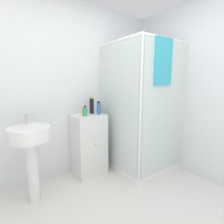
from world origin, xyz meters
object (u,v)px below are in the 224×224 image
object	(u,v)px
sink	(31,144)
shampoo_bottle_blue	(99,108)
soap_dispenser	(85,112)
lotion_bottle_white	(84,111)
shampoo_bottle_tall_black	(92,105)

from	to	relation	value
sink	shampoo_bottle_blue	world-z (taller)	shampoo_bottle_blue
soap_dispenser	lotion_bottle_white	size ratio (longest dim) A/B	1.05
soap_dispenser	shampoo_bottle_blue	world-z (taller)	shampoo_bottle_blue
shampoo_bottle_blue	lotion_bottle_white	bearing A→B (deg)	143.97
sink	lotion_bottle_white	world-z (taller)	lotion_bottle_white
lotion_bottle_white	soap_dispenser	bearing A→B (deg)	-110.90
shampoo_bottle_tall_black	shampoo_bottle_blue	bearing A→B (deg)	-75.03
soap_dispenser	shampoo_bottle_blue	bearing A→B (deg)	-1.98
soap_dispenser	sink	bearing A→B (deg)	-170.65
soap_dispenser	shampoo_bottle_blue	xyz separation A→B (m)	(0.22, -0.01, 0.03)
soap_dispenser	shampoo_bottle_tall_black	world-z (taller)	shampoo_bottle_tall_black
shampoo_bottle_blue	sink	bearing A→B (deg)	-173.22
shampoo_bottle_tall_black	lotion_bottle_white	world-z (taller)	shampoo_bottle_tall_black
shampoo_bottle_blue	lotion_bottle_white	distance (m)	0.22
soap_dispenser	lotion_bottle_white	xyz separation A→B (m)	(0.05, 0.12, -0.00)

